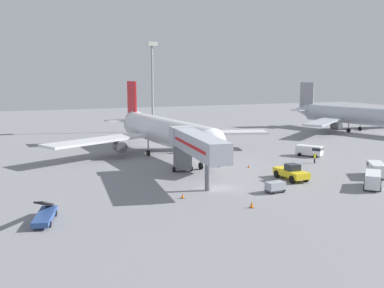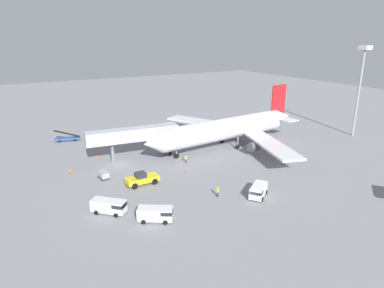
% 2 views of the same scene
% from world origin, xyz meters
% --- Properties ---
extents(ground_plane, '(300.00, 300.00, 0.00)m').
position_xyz_m(ground_plane, '(0.00, 0.00, 0.00)').
color(ground_plane, gray).
extents(airplane_at_gate, '(45.27, 44.60, 13.64)m').
position_xyz_m(airplane_at_gate, '(1.84, 26.78, 4.54)').
color(airplane_at_gate, silver).
rests_on(airplane_at_gate, ground).
extents(jet_bridge, '(5.36, 20.00, 7.02)m').
position_xyz_m(jet_bridge, '(-1.00, 5.03, 5.26)').
color(jet_bridge, '#B2B7C1').
rests_on(jet_bridge, ground).
extents(pushback_tug, '(2.78, 5.94, 2.36)m').
position_xyz_m(pushback_tug, '(12.15, 0.30, 1.10)').
color(pushback_tug, yellow).
rests_on(pushback_tug, ground).
extents(belt_loader_truck, '(3.18, 6.34, 3.01)m').
position_xyz_m(belt_loader_truck, '(-22.51, -5.95, 0.75)').
color(belt_loader_truck, '#2D4C8E').
rests_on(belt_loader_truck, ground).
extents(service_van_near_center, '(4.42, 5.33, 2.08)m').
position_xyz_m(service_van_near_center, '(25.12, -2.76, 1.19)').
color(service_van_near_center, silver).
rests_on(service_van_near_center, ground).
extents(service_van_mid_center, '(5.06, 5.09, 2.12)m').
position_xyz_m(service_van_mid_center, '(19.50, -7.90, 1.21)').
color(service_van_mid_center, silver).
rests_on(service_van_mid_center, ground).
extents(service_van_outer_left, '(4.40, 5.04, 1.98)m').
position_xyz_m(service_van_outer_left, '(26.54, 15.13, 1.14)').
color(service_van_outer_left, white).
rests_on(service_van_outer_left, ground).
extents(baggage_cart_far_right, '(2.58, 1.67, 1.41)m').
position_xyz_m(baggage_cart_far_right, '(6.04, -4.98, 0.79)').
color(baggage_cart_far_right, '#38383D').
rests_on(baggage_cart_far_right, ground).
extents(ground_crew_worker_foreground, '(0.34, 0.34, 1.68)m').
position_xyz_m(ground_crew_worker_foreground, '(6.50, 12.54, 0.89)').
color(ground_crew_worker_foreground, '#1E2333').
rests_on(ground_crew_worker_foreground, ground).
extents(ground_crew_worker_midground, '(0.40, 0.40, 1.81)m').
position_xyz_m(ground_crew_worker_midground, '(23.15, 9.27, 0.96)').
color(ground_crew_worker_midground, '#1E2333').
rests_on(ground_crew_worker_midground, ground).
extents(safety_cone_alpha, '(0.50, 0.50, 0.76)m').
position_xyz_m(safety_cone_alpha, '(-0.20, -9.81, 0.37)').
color(safety_cone_alpha, black).
rests_on(safety_cone_alpha, ground).
extents(safety_cone_bravo, '(0.34, 0.34, 0.52)m').
position_xyz_m(safety_cone_bravo, '(10.72, 10.20, 0.26)').
color(safety_cone_bravo, black).
rests_on(safety_cone_bravo, ground).
extents(safety_cone_charlie, '(0.43, 0.43, 0.66)m').
position_xyz_m(safety_cone_charlie, '(-6.04, -3.01, 0.32)').
color(safety_cone_charlie, black).
rests_on(safety_cone_charlie, ground).
extents(airplane_background, '(43.75, 42.62, 12.81)m').
position_xyz_m(airplane_background, '(60.67, 40.77, 4.35)').
color(airplane_background, '#B7BCC6').
rests_on(airplane_background, ground).
extents(apron_light_mast, '(2.40, 2.40, 23.39)m').
position_xyz_m(apron_light_mast, '(10.88, 61.78, 16.46)').
color(apron_light_mast, '#93969B').
rests_on(apron_light_mast, ground).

